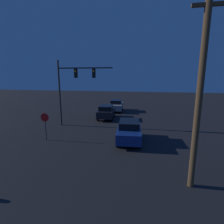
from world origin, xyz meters
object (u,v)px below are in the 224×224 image
car_mid (106,112)px  traffic_signal_mast (72,83)px  stop_sign (45,122)px  car_near (129,131)px  utility_pole (200,92)px  car_far (116,105)px

car_mid → traffic_signal_mast: 5.88m
traffic_signal_mast → stop_sign: (-0.57, -4.43, -2.95)m
car_near → utility_pole: 7.33m
utility_pole → car_mid: bearing=118.8°
car_near → traffic_signal_mast: (-6.18, 3.48, 3.65)m
car_far → traffic_signal_mast: 9.86m
utility_pole → traffic_signal_mast: bearing=137.5°
car_far → stop_sign: 13.56m
car_near → utility_pole: bearing=118.8°
car_near → traffic_signal_mast: 7.98m
car_near → car_mid: same height
stop_sign → utility_pole: utility_pole is taller
car_mid → stop_sign: bearing=-116.0°
car_near → stop_sign: bearing=4.0°
car_far → utility_pole: size_ratio=0.46×
traffic_signal_mast → stop_sign: bearing=-97.3°
car_near → utility_pole: utility_pole is taller
car_mid → utility_pole: bearing=-65.0°
traffic_signal_mast → utility_pole: (9.62, -8.82, 0.01)m
utility_pole → car_near: bearing=122.8°
car_far → traffic_signal_mast: traffic_signal_mast is taller
car_mid → car_near: bearing=-68.3°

